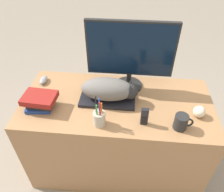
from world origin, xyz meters
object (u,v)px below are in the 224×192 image
object	(u,v)px
cat	(110,89)
coffee_mug	(181,122)
keyboard	(108,99)
computer_mouse	(44,80)
pen_cup	(99,118)
baseball	(199,112)
phone	(144,117)
book_stack	(40,101)
monitor	(130,52)

from	to	relation	value
cat	coffee_mug	size ratio (longest dim) A/B	3.31
keyboard	computer_mouse	world-z (taller)	computer_mouse
cat	coffee_mug	distance (m)	0.51
pen_cup	computer_mouse	bearing A→B (deg)	141.63
computer_mouse	coffee_mug	size ratio (longest dim) A/B	0.89
computer_mouse	baseball	xyz separation A→B (m)	(1.13, -0.26, 0.02)
phone	book_stack	world-z (taller)	phone
pen_cup	book_stack	distance (m)	0.43
cat	monitor	world-z (taller)	monitor
phone	book_stack	distance (m)	0.70
cat	baseball	distance (m)	0.60
keyboard	coffee_mug	size ratio (longest dim) A/B	3.28
monitor	baseball	world-z (taller)	monitor
cat	baseball	size ratio (longest dim) A/B	4.99
computer_mouse	baseball	size ratio (longest dim) A/B	1.35
monitor	baseball	bearing A→B (deg)	-30.45
computer_mouse	phone	distance (m)	0.86
coffee_mug	pen_cup	world-z (taller)	pen_cup
book_stack	monitor	bearing A→B (deg)	26.83
coffee_mug	baseball	xyz separation A→B (m)	(0.13, 0.11, -0.01)
monitor	keyboard	bearing A→B (deg)	-128.46
book_stack	coffee_mug	bearing A→B (deg)	-5.77
keyboard	phone	world-z (taller)	phone
pen_cup	book_stack	size ratio (longest dim) A/B	0.99
keyboard	phone	xyz separation A→B (m)	(0.25, -0.20, 0.05)
coffee_mug	book_stack	bearing A→B (deg)	174.23
book_stack	keyboard	bearing A→B (deg)	14.85
monitor	phone	bearing A→B (deg)	-73.54
cat	pen_cup	xyz separation A→B (m)	(-0.05, -0.23, -0.05)
monitor	computer_mouse	distance (m)	0.72
coffee_mug	pen_cup	size ratio (longest dim) A/B	0.53
keyboard	pen_cup	xyz separation A→B (m)	(-0.03, -0.23, 0.04)
baseball	book_stack	distance (m)	1.05
cat	phone	xyz separation A→B (m)	(0.23, -0.20, -0.04)
computer_mouse	coffee_mug	world-z (taller)	coffee_mug
keyboard	book_stack	world-z (taller)	book_stack
monitor	phone	size ratio (longest dim) A/B	4.85
computer_mouse	monitor	bearing A→B (deg)	1.15
phone	baseball	bearing A→B (deg)	15.73
keyboard	cat	distance (m)	0.09
monitor	phone	distance (m)	0.46
cat	pen_cup	world-z (taller)	pen_cup
baseball	cat	bearing A→B (deg)	170.69
baseball	phone	distance (m)	0.37
pen_cup	book_stack	world-z (taller)	pen_cup
cat	phone	size ratio (longest dim) A/B	3.12
keyboard	cat	size ratio (longest dim) A/B	0.99
cat	baseball	bearing A→B (deg)	-9.31
computer_mouse	book_stack	world-z (taller)	book_stack
coffee_mug	phone	distance (m)	0.22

